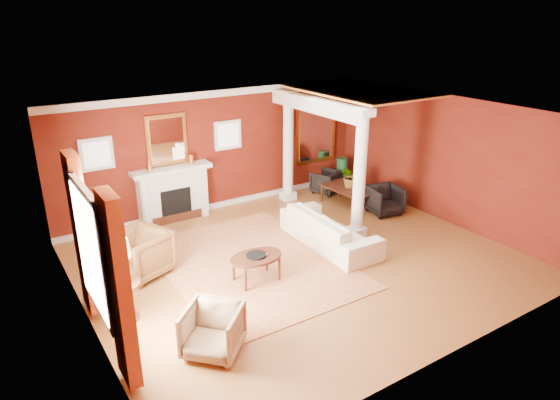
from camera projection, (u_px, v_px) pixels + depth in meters
ground at (301, 261)px, 9.86m from camera, size 8.00×8.00×0.00m
room_shell at (302, 163)px, 9.14m from camera, size 8.04×7.04×2.92m
fireplace at (173, 194)px, 11.57m from camera, size 1.85×0.42×1.29m
overmantel_mirror at (167, 140)px, 11.23m from camera, size 0.95×0.07×1.15m
flank_window_left at (97, 154)px, 10.49m from camera, size 0.70×0.07×0.70m
flank_window_right at (228, 135)px, 12.06m from camera, size 0.70×0.07×0.70m
left_window at (97, 258)px, 6.91m from camera, size 0.21×2.55×2.60m
column_front at (360, 174)px, 10.45m from camera, size 0.36×0.36×2.80m
column_back at (288, 146)px, 12.56m from camera, size 0.36×0.36×2.80m
header_beam at (316, 105)px, 11.27m from camera, size 0.30×3.20×0.32m
amber_ceiling at (359, 91)px, 11.65m from camera, size 2.30×3.40×0.04m
dining_mirror at (316, 132)px, 13.48m from camera, size 1.30×0.07×1.70m
chandelier at (358, 116)px, 11.94m from camera, size 0.60×0.62×0.75m
crown_trim at (217, 93)px, 11.56m from camera, size 8.00×0.08×0.16m
base_trim at (222, 204)px, 12.55m from camera, size 8.00×0.08×0.12m
rug at (251, 264)px, 9.73m from camera, size 3.19×4.25×0.02m
sofa at (330, 224)px, 10.37m from camera, size 0.78×2.46×0.95m
armchair_leopard at (140, 251)px, 9.18m from camera, size 1.15×1.19×0.96m
armchair_stripe at (213, 329)px, 7.10m from camera, size 1.06×1.06×0.80m
coffee_table at (256, 258)px, 8.97m from camera, size 1.00×1.00×0.51m
coffee_book at (258, 251)px, 8.87m from camera, size 0.14×0.10×0.22m
side_table at (120, 268)px, 7.67m from camera, size 0.56×0.56×1.41m
dining_table at (349, 192)px, 12.47m from camera, size 0.56×1.40×0.77m
dining_chair_near at (385, 199)px, 12.00m from camera, size 0.84×0.81×0.76m
dining_chair_far at (326, 181)px, 13.37m from camera, size 0.84×0.81×0.68m
green_urn at (342, 175)px, 13.87m from camera, size 0.35×0.35×0.84m
potted_plant at (351, 168)px, 12.30m from camera, size 0.54×0.60×0.46m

